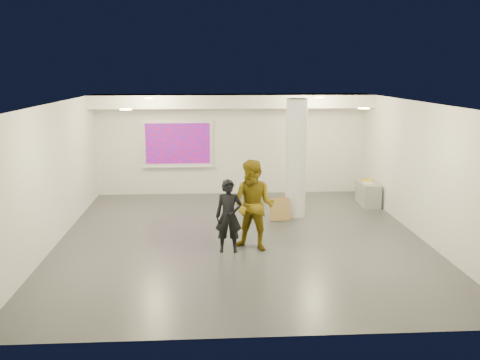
{
  "coord_description": "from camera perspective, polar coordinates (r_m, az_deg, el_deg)",
  "views": [
    {
      "loc": [
        -0.73,
        -11.37,
        3.68
      ],
      "look_at": [
        0.0,
        0.4,
        1.25
      ],
      "focal_mm": 40.0,
      "sensor_mm": 36.0,
      "label": 1
    }
  ],
  "objects": [
    {
      "name": "cardboard_front",
      "position": [
        13.34,
        4.27,
        -3.15
      ],
      "size": [
        0.53,
        0.23,
        0.56
      ],
      "primitive_type": "cube",
      "rotation": [
        -0.23,
        0.0,
        0.1
      ],
      "color": "olive",
      "rests_on": "floor"
    },
    {
      "name": "floor",
      "position": [
        11.98,
        0.12,
        -6.26
      ],
      "size": [
        8.0,
        9.0,
        0.01
      ],
      "primitive_type": "cube",
      "color": "#34373B",
      "rests_on": "ground"
    },
    {
      "name": "credenza",
      "position": [
        15.27,
        13.49,
        -1.41
      ],
      "size": [
        0.47,
        1.09,
        0.63
      ],
      "primitive_type": "cube",
      "rotation": [
        0.0,
        0.0,
        -0.02
      ],
      "color": "gray",
      "rests_on": "floor"
    },
    {
      "name": "woman",
      "position": [
        10.93,
        -1.21,
        -3.87
      ],
      "size": [
        0.57,
        0.38,
        1.51
      ],
      "primitive_type": "imported",
      "rotation": [
        0.0,
        0.0,
        -0.04
      ],
      "color": "black",
      "rests_on": "floor"
    },
    {
      "name": "downlight_se",
      "position": [
        10.32,
        13.07,
        7.45
      ],
      "size": [
        0.22,
        0.22,
        0.02
      ],
      "primitive_type": "cylinder",
      "color": "#F4D67C",
      "rests_on": "ceiling"
    },
    {
      "name": "papers_stack",
      "position": [
        15.06,
        13.52,
        -0.32
      ],
      "size": [
        0.29,
        0.35,
        0.02
      ],
      "primitive_type": "cube",
      "rotation": [
        0.0,
        0.0,
        0.13
      ],
      "color": "silver",
      "rests_on": "credenza"
    },
    {
      "name": "ceiling",
      "position": [
        11.42,
        0.13,
        8.23
      ],
      "size": [
        8.0,
        9.0,
        0.01
      ],
      "primitive_type": "cube",
      "color": "silver",
      "rests_on": "floor"
    },
    {
      "name": "cardboard_back",
      "position": [
        13.66,
        5.26,
        -2.85
      ],
      "size": [
        0.52,
        0.22,
        0.55
      ],
      "primitive_type": "cube",
      "rotation": [
        -0.22,
        0.0,
        -0.12
      ],
      "color": "olive",
      "rests_on": "floor"
    },
    {
      "name": "soffit_band",
      "position": [
        15.36,
        -0.83,
        8.43
      ],
      "size": [
        8.0,
        1.1,
        0.36
      ],
      "primitive_type": "cube",
      "color": "white",
      "rests_on": "ceiling"
    },
    {
      "name": "downlight_nw",
      "position": [
        13.97,
        -9.7,
        8.61
      ],
      "size": [
        0.22,
        0.22,
        0.02
      ],
      "primitive_type": "cylinder",
      "color": "#F4D67C",
      "rests_on": "ceiling"
    },
    {
      "name": "downlight_ne",
      "position": [
        14.2,
        8.46,
        8.69
      ],
      "size": [
        0.22,
        0.22,
        0.02
      ],
      "primitive_type": "cylinder",
      "color": "#F4D67C",
      "rests_on": "ceiling"
    },
    {
      "name": "downlight_sw",
      "position": [
        10.01,
        -12.09,
        7.37
      ],
      "size": [
        0.22,
        0.22,
        0.02
      ],
      "primitive_type": "cylinder",
      "color": "#F4D67C",
      "rests_on": "ceiling"
    },
    {
      "name": "wall_left",
      "position": [
        12.03,
        -19.25,
        0.54
      ],
      "size": [
        0.01,
        9.0,
        3.0
      ],
      "primitive_type": "cube",
      "color": "silver",
      "rests_on": "floor"
    },
    {
      "name": "wall_right",
      "position": [
        12.51,
        18.73,
        0.98
      ],
      "size": [
        0.01,
        9.0,
        3.0
      ],
      "primitive_type": "cube",
      "color": "silver",
      "rests_on": "floor"
    },
    {
      "name": "postit_pad",
      "position": [
        15.34,
        13.43,
        -0.08
      ],
      "size": [
        0.28,
        0.34,
        0.03
      ],
      "primitive_type": "cube",
      "rotation": [
        0.0,
        0.0,
        -0.2
      ],
      "color": "#DAB200",
      "rests_on": "credenza"
    },
    {
      "name": "projection_screen",
      "position": [
        15.99,
        -6.65,
        3.83
      ],
      "size": [
        2.1,
        0.13,
        1.42
      ],
      "color": "silver",
      "rests_on": "wall_back"
    },
    {
      "name": "man",
      "position": [
        11.01,
        1.48,
        -2.74
      ],
      "size": [
        1.14,
        1.05,
        1.89
      ],
      "primitive_type": "imported",
      "rotation": [
        0.0,
        0.0,
        -0.45
      ],
      "color": "#7C6310",
      "rests_on": "floor"
    },
    {
      "name": "wall_front",
      "position": [
        7.25,
        2.42,
        -5.88
      ],
      "size": [
        8.0,
        0.01,
        3.0
      ],
      "primitive_type": "cube",
      "color": "silver",
      "rests_on": "floor"
    },
    {
      "name": "column",
      "position": [
        13.54,
        5.98,
        2.31
      ],
      "size": [
        0.52,
        0.52,
        3.0
      ],
      "primitive_type": "cylinder",
      "color": "silver",
      "rests_on": "floor"
    },
    {
      "name": "wall_back",
      "position": [
        16.04,
        -0.91,
        3.83
      ],
      "size": [
        8.0,
        0.01,
        3.0
      ],
      "primitive_type": "cube",
      "color": "silver",
      "rests_on": "floor"
    }
  ]
}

